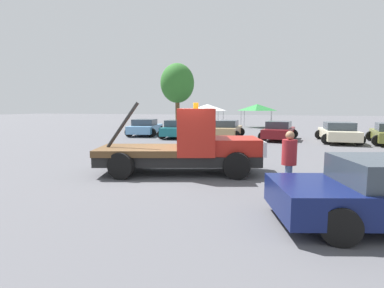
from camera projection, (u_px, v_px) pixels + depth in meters
The scene contains 11 objects.
ground_plane at pixel (179, 173), 10.67m from camera, with size 160.00×160.00×0.00m, color #545459.
tow_truck at pixel (188, 146), 10.55m from camera, with size 6.00×3.41×2.51m.
person_near_truck at pixel (289, 159), 7.79m from camera, with size 0.38×0.38×1.71m.
parked_car_skyblue at pixel (145, 127), 24.84m from camera, with size 2.99×4.75×1.34m.
parked_car_teal at pixel (178, 129), 23.07m from camera, with size 2.73×4.43×1.34m.
parked_car_tan at pixel (226, 129), 22.74m from camera, with size 2.52×4.43×1.34m.
parked_car_maroon at pixel (279, 131), 21.22m from camera, with size 2.75×4.55×1.34m.
parked_car_cream at pixel (338, 132), 19.87m from camera, with size 2.53×4.73×1.34m.
canopy_tent_white at pixel (207, 107), 34.98m from camera, with size 3.25×3.25×2.66m.
canopy_tent_green at pixel (257, 107), 34.28m from camera, with size 3.30×3.30×2.67m.
tree_left at pixel (177, 83), 41.27m from camera, with size 4.65×4.65×8.31m.
Camera 1 is at (3.37, -9.91, 2.33)m, focal length 28.00 mm.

